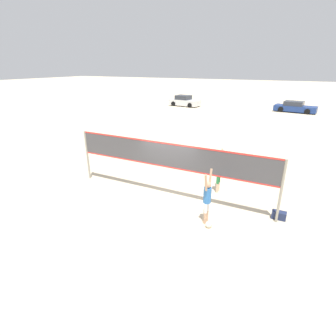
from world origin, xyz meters
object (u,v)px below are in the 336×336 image
at_px(parked_car_far, 295,107).
at_px(volleyball_net, 168,158).
at_px(player_blocker, 219,171).
at_px(player_spiker, 207,197).
at_px(volleyball, 209,224).
at_px(parked_car_near, 184,101).
at_px(gear_bag, 279,215).

bearing_deg(parked_car_far, volleyball_net, -91.06).
bearing_deg(player_blocker, player_spiker, 7.38).
relative_size(volleyball, parked_car_near, 0.05).
height_order(player_blocker, parked_car_far, player_blocker).
height_order(volleyball_net, gear_bag, volleyball_net).
bearing_deg(player_spiker, volleyball_net, 61.04).
distance_m(gear_bag, parked_car_far, 26.62).
bearing_deg(gear_bag, parked_car_near, 120.34).
bearing_deg(volleyball, gear_bag, 38.34).
height_order(player_spiker, parked_car_far, player_spiker).
bearing_deg(gear_bag, volleyball, -141.66).
height_order(player_blocker, gear_bag, player_blocker).
bearing_deg(volleyball, volleyball_net, 148.06).
bearing_deg(parked_car_near, volleyball, -58.10).
distance_m(player_blocker, gear_bag, 3.11).
relative_size(volleyball_net, parked_car_near, 2.04).
bearing_deg(volleyball_net, gear_bag, 3.25).
bearing_deg(parked_car_far, player_spiker, -86.34).
height_order(volleyball_net, parked_car_near, volleyball_net).
height_order(volleyball_net, player_blocker, volleyball_net).
distance_m(gear_bag, parked_car_near, 29.16).
distance_m(player_spiker, gear_bag, 2.94).
distance_m(volleyball, parked_car_far, 28.39).
relative_size(player_spiker, volleyball, 8.66).
bearing_deg(volleyball_net, volleyball, -31.94).
bearing_deg(volleyball, player_spiker, 125.90).
relative_size(player_blocker, volleyball, 8.50).
distance_m(parked_car_near, parked_car_far, 14.20).
bearing_deg(parked_car_far, player_blocker, -87.48).
height_order(volleyball_net, player_spiker, volleyball_net).
distance_m(player_spiker, parked_car_near, 29.34).
relative_size(player_spiker, parked_car_far, 0.41).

